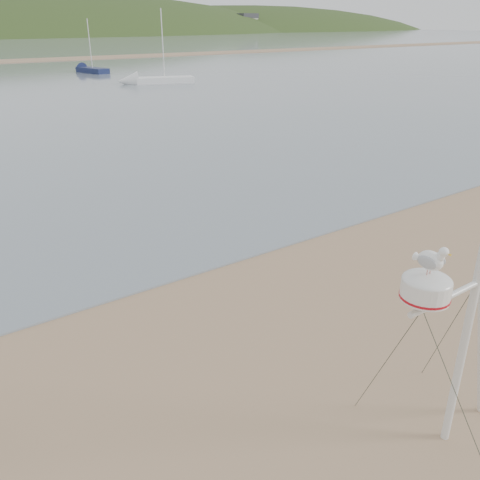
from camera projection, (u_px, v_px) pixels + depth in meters
ground at (176, 457)px, 6.19m from camera, size 560.00×560.00×0.00m
mast_rig at (461, 368)px, 5.97m from camera, size 2.09×2.24×4.73m
sailboat_blue_far at (86, 69)px, 52.19m from camera, size 2.41×5.61×5.48m
sailboat_white_near at (146, 80)px, 42.50m from camera, size 6.49×3.52×6.32m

